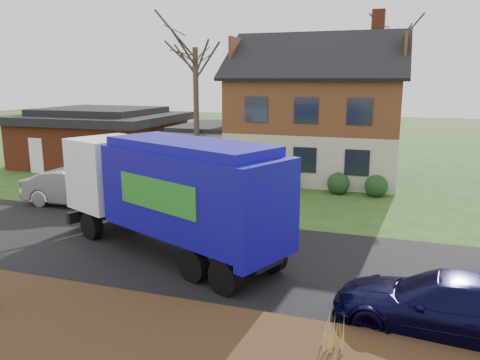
% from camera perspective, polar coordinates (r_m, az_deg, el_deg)
% --- Properties ---
extents(ground, '(120.00, 120.00, 0.00)m').
position_cam_1_polar(ground, '(15.57, -6.80, -8.75)').
color(ground, '#2A4818').
rests_on(ground, ground).
extents(road, '(80.00, 7.00, 0.02)m').
position_cam_1_polar(road, '(15.57, -6.80, -8.71)').
color(road, black).
rests_on(road, ground).
extents(mulch_verge, '(80.00, 3.50, 0.30)m').
position_cam_1_polar(mulch_verge, '(11.40, -18.68, -16.79)').
color(mulch_verge, black).
rests_on(mulch_verge, ground).
extents(main_house, '(12.95, 8.95, 9.26)m').
position_cam_1_polar(main_house, '(27.49, 8.43, 8.95)').
color(main_house, beige).
rests_on(main_house, ground).
extents(ranch_house, '(9.80, 8.20, 3.70)m').
position_cam_1_polar(ranch_house, '(32.10, -16.55, 5.07)').
color(ranch_house, maroon).
rests_on(ranch_house, ground).
extents(garbage_truck, '(8.98, 5.66, 3.76)m').
position_cam_1_polar(garbage_truck, '(14.88, -8.47, -1.05)').
color(garbage_truck, black).
rests_on(garbage_truck, ground).
extents(silver_sedan, '(5.07, 1.97, 1.65)m').
position_cam_1_polar(silver_sedan, '(21.98, -19.01, -0.85)').
color(silver_sedan, '#A2A6AA').
rests_on(silver_sedan, ground).
extents(navy_wagon, '(5.13, 2.52, 1.43)m').
position_cam_1_polar(navy_wagon, '(11.46, 24.04, -13.87)').
color(navy_wagon, black).
rests_on(navy_wagon, ground).
extents(tree_front_west, '(3.35, 3.35, 9.96)m').
position_cam_1_polar(tree_front_west, '(25.69, -5.55, 18.14)').
color(tree_front_west, '#443429').
rests_on(tree_front_west, ground).
extents(tree_back, '(3.46, 3.46, 10.96)m').
position_cam_1_polar(tree_back, '(36.48, 18.58, 17.29)').
color(tree_back, '#3A2F23').
rests_on(tree_back, ground).
extents(grass_clump_east, '(0.32, 0.26, 0.80)m').
position_cam_1_polar(grass_clump_east, '(9.82, 11.26, -17.66)').
color(grass_clump_east, tan).
rests_on(grass_clump_east, mulch_verge).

